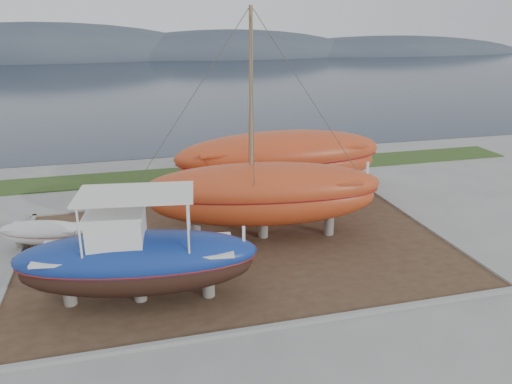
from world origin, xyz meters
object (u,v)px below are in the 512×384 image
object	(u,v)px
orange_bare_hull	(280,167)
blue_caique	(137,248)
white_dinghy	(45,236)
orange_sailboat	(264,130)

from	to	relation	value
orange_bare_hull	blue_caique	bearing A→B (deg)	-132.81
orange_bare_hull	white_dinghy	bearing A→B (deg)	-164.88
white_dinghy	orange_bare_hull	size ratio (longest dim) A/B	0.34
blue_caique	orange_bare_hull	xyz separation A→B (m)	(7.80, 8.58, -0.13)
orange_sailboat	orange_bare_hull	distance (m)	5.87
white_dinghy	orange_sailboat	xyz separation A→B (m)	(9.34, -1.26, 4.35)
blue_caique	orange_bare_hull	size ratio (longest dim) A/B	0.73
blue_caique	orange_sailboat	size ratio (longest dim) A/B	0.79
white_dinghy	orange_sailboat	size ratio (longest dim) A/B	0.37
blue_caique	orange_bare_hull	distance (m)	11.60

